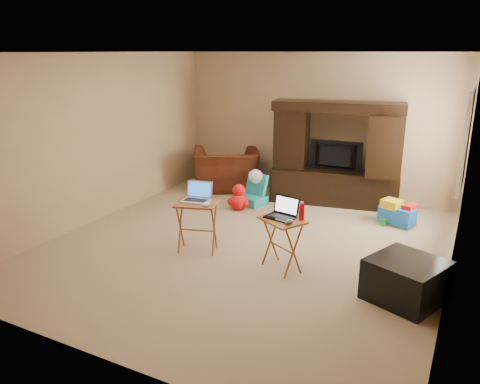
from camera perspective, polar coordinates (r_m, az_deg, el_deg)
The scene contains 22 objects.
floor at distance 6.37m, azimuth 0.83°, elevation -6.43°, with size 5.50×5.50×0.00m, color tan.
ceiling at distance 5.85m, azimuth 0.93°, elevation 16.67°, with size 5.50×5.50×0.00m, color silver.
wall_back at distance 8.50m, azimuth 9.21°, elevation 8.07°, with size 5.00×5.00×0.00m, color tan.
wall_front at distance 3.81m, azimuth -17.81°, elevation -3.43°, with size 5.00×5.00×0.00m, color tan.
wall_left at distance 7.42m, azimuth -16.81°, elevation 6.30°, with size 5.50×5.50×0.00m, color tan.
wall_right at distance 5.40m, azimuth 25.41°, elevation 1.60°, with size 5.50×5.50×0.00m, color tan.
window_pane at distance 6.89m, azimuth 26.01°, elevation 5.81°, with size 1.20×1.20×0.00m, color white.
window_frame at distance 6.89m, azimuth 25.85°, elevation 5.83°, with size 0.06×1.14×1.34m, color white.
entertainment_center at distance 7.99m, azimuth 11.58°, elevation 4.58°, with size 2.11×0.53×1.73m, color black.
television at distance 7.96m, azimuth 11.47°, elevation 4.27°, with size 0.88×0.12×0.51m, color black.
recliner at distance 8.78m, azimuth -1.72°, elevation 2.77°, with size 1.17×1.03×0.76m, color #4D1B10.
child_rocker at distance 7.91m, azimuth 1.55°, elevation 0.28°, with size 0.39×0.45×0.52m, color teal, non-canonical shape.
plush_toy at distance 7.64m, azimuth -0.14°, elevation -0.62°, with size 0.40×0.33×0.44m, color red, non-canonical shape.
push_toy at distance 7.40m, azimuth 18.62°, elevation -2.36°, with size 0.52×0.37×0.39m, color blue, non-canonical shape.
ottoman at distance 5.26m, azimuth 19.58°, elevation -10.08°, with size 0.69×0.69×0.44m, color black.
tray_table_left at distance 6.08m, azimuth -5.24°, elevation -4.26°, with size 0.51×0.41×0.67m, color #9E5926.
tray_table_right at distance 5.59m, azimuth 5.12°, elevation -6.38°, with size 0.49×0.39×0.64m, color #994E25.
laptop_left at distance 5.98m, azimuth -5.45°, elevation -0.06°, with size 0.35×0.29×0.24m, color #ABABB0.
laptop_right at distance 5.47m, azimuth 4.93°, elevation -2.01°, with size 0.33×0.28×0.24m, color black.
mouse_left at distance 5.81m, azimuth -4.12°, elevation -1.48°, with size 0.09×0.14×0.06m, color silver.
mouse_right at distance 5.32m, azimuth 6.03°, elevation -3.66°, with size 0.08×0.13×0.05m, color #3C3C41.
water_bottle at distance 5.45m, azimuth 7.50°, elevation -2.41°, with size 0.06×0.06×0.20m, color red.
Camera 1 is at (2.59, -5.24, 2.52)m, focal length 35.00 mm.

